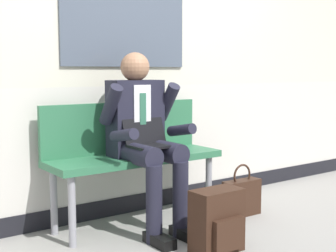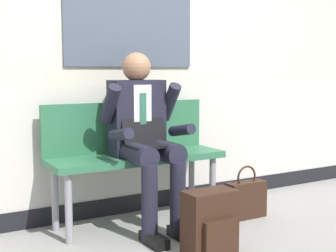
# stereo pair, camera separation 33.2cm
# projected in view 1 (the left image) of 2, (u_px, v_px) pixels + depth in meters

# --- Properties ---
(ground_plane) EXTENTS (18.00, 18.00, 0.00)m
(ground_plane) POSITION_uv_depth(u_px,v_px,m) (193.00, 227.00, 3.48)
(ground_plane) COLOR gray
(station_wall) EXTENTS (6.96, 0.17, 2.64)m
(station_wall) POSITION_uv_depth(u_px,v_px,m) (143.00, 49.00, 3.86)
(station_wall) COLOR beige
(station_wall) RESTS_ON ground
(bench_with_person) EXTENTS (1.32, 0.42, 0.91)m
(bench_with_person) POSITION_uv_depth(u_px,v_px,m) (131.00, 149.00, 3.55)
(bench_with_person) COLOR #2D6B47
(bench_with_person) RESTS_ON ground
(person_seated) EXTENTS (0.57, 0.70, 1.28)m
(person_seated) POSITION_uv_depth(u_px,v_px,m) (145.00, 135.00, 3.37)
(person_seated) COLOR #1E1E2D
(person_seated) RESTS_ON ground
(backpack) EXTENTS (0.33, 0.22, 0.40)m
(backpack) POSITION_uv_depth(u_px,v_px,m) (218.00, 222.00, 2.99)
(backpack) COLOR #331E14
(backpack) RESTS_ON ground
(handbag) EXTENTS (0.33, 0.11, 0.42)m
(handbag) POSITION_uv_depth(u_px,v_px,m) (241.00, 197.00, 3.76)
(handbag) COLOR #331E14
(handbag) RESTS_ON ground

